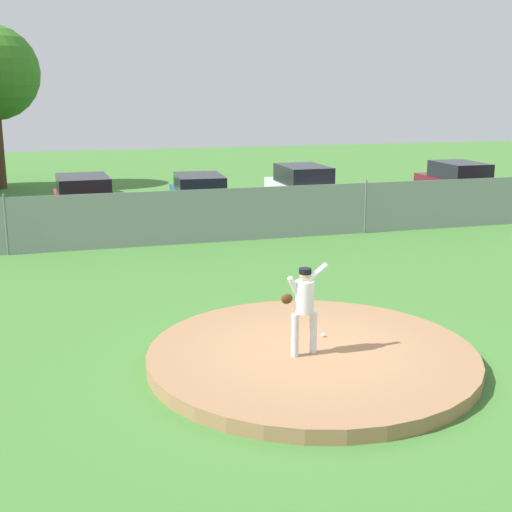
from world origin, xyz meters
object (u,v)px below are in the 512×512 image
at_px(parked_car_red, 84,202).
at_px(parked_car_teal, 200,196).
at_px(pitcher_youth, 304,302).
at_px(parked_car_burgundy, 459,185).
at_px(baseball, 323,335).
at_px(parked_car_white, 303,189).
at_px(traffic_cone_orange, 381,194).

distance_m(parked_car_red, parked_car_teal, 4.29).
bearing_deg(pitcher_youth, parked_car_burgundy, 49.97).
height_order(parked_car_red, parked_car_teal, parked_car_red).
xyz_separation_m(baseball, parked_car_white, (4.75, 14.24, 0.57)).
relative_size(baseball, parked_car_white, 0.02).
height_order(parked_car_red, traffic_cone_orange, parked_car_red).
bearing_deg(parked_car_red, parked_car_white, 4.34).
bearing_deg(parked_car_burgundy, parked_car_red, -179.47).
height_order(pitcher_youth, traffic_cone_orange, pitcher_youth).
relative_size(pitcher_youth, traffic_cone_orange, 2.90).
bearing_deg(parked_car_teal, pitcher_youth, -94.54).
relative_size(baseball, parked_car_burgundy, 0.02).
bearing_deg(parked_car_teal, parked_car_burgundy, -1.47).
height_order(baseball, parked_car_burgundy, parked_car_burgundy).
height_order(parked_car_white, traffic_cone_orange, parked_car_white).
distance_m(baseball, traffic_cone_orange, 18.12).
distance_m(parked_car_burgundy, parked_car_teal, 10.96).
distance_m(baseball, parked_car_burgundy, 17.91).
relative_size(pitcher_youth, parked_car_teal, 0.35).
height_order(parked_car_burgundy, parked_car_white, parked_car_white).
distance_m(pitcher_youth, traffic_cone_orange, 19.06).
relative_size(parked_car_red, traffic_cone_orange, 8.41).
bearing_deg(parked_car_white, parked_car_red, -175.66).
bearing_deg(parked_car_burgundy, pitcher_youth, -130.03).
xyz_separation_m(baseball, parked_car_teal, (0.52, 14.02, 0.48)).
bearing_deg(baseball, parked_car_teal, 87.86).
bearing_deg(pitcher_youth, parked_car_red, 102.23).
bearing_deg(parked_car_white, traffic_cone_orange, 19.88).
bearing_deg(pitcher_youth, baseball, 47.06).
bearing_deg(parked_car_red, parked_car_burgundy, 0.53).
height_order(pitcher_youth, parked_car_red, pitcher_youth).
xyz_separation_m(pitcher_youth, parked_car_burgundy, (12.12, 14.43, -0.34)).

